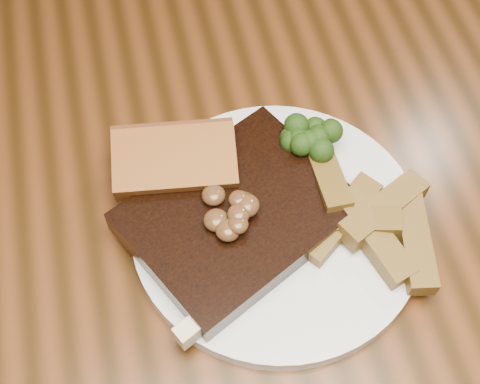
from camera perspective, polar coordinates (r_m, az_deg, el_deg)
The scene contains 8 objects.
dining_table at distance 0.72m, azimuth 0.10°, elevation -5.22°, with size 1.60×0.90×0.75m.
plate at distance 0.62m, azimuth 3.15°, elevation -2.93°, with size 0.27×0.27×0.01m, color silver.
steak at distance 0.60m, azimuth -0.23°, elevation -2.03°, with size 0.19×0.14×0.03m, color black.
steak_bone at distance 0.58m, azimuth 1.22°, elevation -7.65°, with size 0.16×0.02×0.02m, color beige.
mushroom_pile at distance 0.58m, azimuth -0.61°, elevation -0.71°, with size 0.07×0.07×0.03m, color #503219, non-canonical shape.
garlic_bread at distance 0.63m, azimuth -5.42°, elevation 1.61°, with size 0.11×0.06×0.02m, color #954E1B.
potato_wedges at distance 0.62m, azimuth 9.91°, elevation -1.01°, with size 0.12×0.12×0.02m, color brown, non-canonical shape.
broccoli_cluster at distance 0.65m, azimuth 5.50°, elevation 5.00°, with size 0.07×0.07×0.04m, color #1E370C, non-canonical shape.
Camera 1 is at (-0.07, -0.31, 1.30)m, focal length 50.00 mm.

